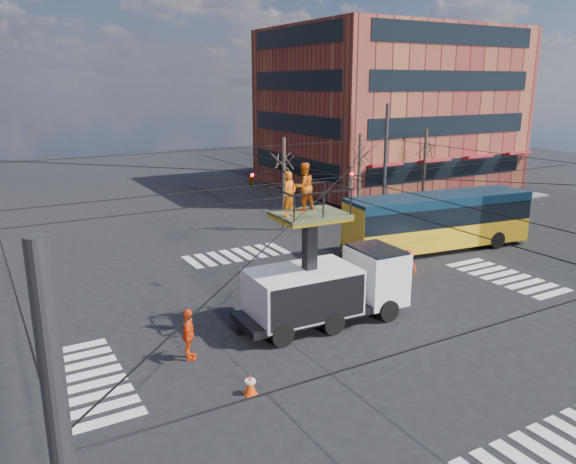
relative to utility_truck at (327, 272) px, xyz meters
The scene contains 13 objects.
ground 2.18m from the utility_truck, ahead, with size 120.00×120.00×0.00m, color black.
sidewalk_ne 30.18m from the utility_truck, 44.04° to the left, with size 18.00×18.00×0.12m, color slate.
crosswalks 2.17m from the utility_truck, ahead, with size 22.40×22.40×0.02m, color silver, non-canonical shape.
building_ne 33.29m from the utility_truck, 46.58° to the left, with size 20.06×16.06×14.00m.
overhead_network 2.31m from the utility_truck, 30.48° to the left, with size 24.24×24.24×8.00m.
tree_a 14.80m from the utility_truck, 67.20° to the left, with size 2.00×2.00×6.00m.
tree_b 17.96m from the utility_truck, 49.08° to the left, with size 2.00×2.00×6.00m.
tree_c 22.33m from the utility_truck, 37.28° to the left, with size 2.00×2.00×6.00m.
utility_truck is the anchor object (origin of this frame).
city_bus 12.29m from the utility_truck, 25.19° to the left, with size 11.40×4.00×3.20m.
traffic_cone 6.39m from the utility_truck, 145.98° to the right, with size 0.36×0.36×0.67m, color #ED400A.
worker_ground 6.05m from the utility_truck, behind, with size 1.09×0.45×1.85m, color #F6490F.
flagger 6.27m from the utility_truck, 17.08° to the left, with size 1.06×0.61×1.64m, color red.
Camera 1 is at (-12.46, -17.38, 9.35)m, focal length 35.00 mm.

